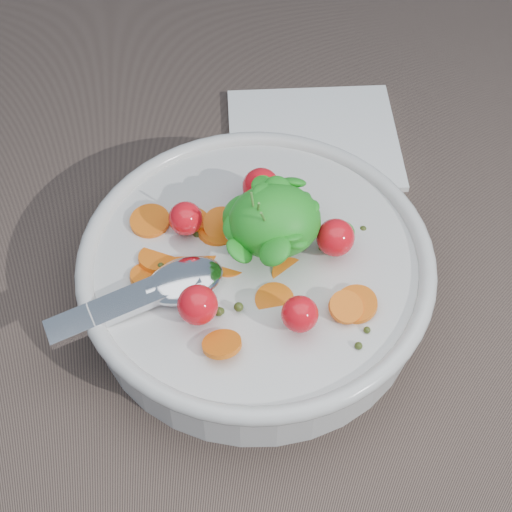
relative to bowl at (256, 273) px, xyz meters
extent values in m
plane|color=#715C51|center=(0.01, 0.02, -0.03)|extent=(6.00, 6.00, 0.00)
cylinder|color=silver|center=(0.00, 0.00, -0.01)|extent=(0.27, 0.27, 0.05)
torus|color=silver|center=(0.00, 0.00, 0.02)|extent=(0.28, 0.28, 0.01)
cylinder|color=silver|center=(0.00, 0.00, -0.03)|extent=(0.13, 0.13, 0.01)
cylinder|color=brown|center=(0.00, 0.00, -0.01)|extent=(0.24, 0.24, 0.04)
cylinder|color=orange|center=(0.03, -0.02, 0.02)|extent=(0.04, 0.04, 0.01)
cylinder|color=orange|center=(0.06, -0.06, 0.03)|extent=(0.03, 0.03, 0.01)
cylinder|color=orange|center=(0.01, -0.04, 0.02)|extent=(0.04, 0.04, 0.01)
cylinder|color=orange|center=(-0.03, 0.03, 0.02)|extent=(0.04, 0.04, 0.02)
cylinder|color=orange|center=(0.01, 0.08, 0.02)|extent=(0.04, 0.04, 0.01)
cylinder|color=orange|center=(-0.02, 0.04, 0.02)|extent=(0.04, 0.03, 0.02)
cylinder|color=orange|center=(-0.02, 0.00, 0.01)|extent=(0.03, 0.03, 0.01)
cylinder|color=orange|center=(-0.05, -0.01, 0.02)|extent=(0.04, 0.04, 0.01)
cylinder|color=orange|center=(0.01, 0.03, 0.03)|extent=(0.05, 0.05, 0.02)
cylinder|color=orange|center=(-0.05, 0.01, 0.02)|extent=(0.05, 0.05, 0.01)
cylinder|color=orange|center=(-0.05, 0.04, 0.02)|extent=(0.04, 0.04, 0.01)
cylinder|color=orange|center=(-0.08, -0.01, 0.02)|extent=(0.04, 0.04, 0.02)
cylinder|color=orange|center=(-0.05, -0.01, 0.02)|extent=(0.04, 0.04, 0.02)
cylinder|color=orange|center=(-0.08, 0.05, 0.02)|extent=(0.04, 0.04, 0.01)
cylinder|color=orange|center=(-0.03, -0.08, 0.03)|extent=(0.04, 0.04, 0.02)
cylinder|color=orange|center=(-0.08, 0.01, 0.02)|extent=(0.05, 0.05, 0.01)
cylinder|color=orange|center=(0.07, -0.05, 0.02)|extent=(0.05, 0.05, 0.01)
sphere|color=#384617|center=(-0.09, -0.02, 0.03)|extent=(0.01, 0.01, 0.01)
sphere|color=#384617|center=(-0.06, -0.01, 0.02)|extent=(0.01, 0.01, 0.01)
sphere|color=#384617|center=(0.00, 0.07, 0.02)|extent=(0.01, 0.01, 0.01)
sphere|color=#384617|center=(0.05, 0.00, 0.02)|extent=(0.01, 0.01, 0.01)
sphere|color=#384617|center=(0.04, 0.03, 0.02)|extent=(0.01, 0.01, 0.01)
sphere|color=#384617|center=(0.07, -0.07, 0.02)|extent=(0.01, 0.01, 0.01)
sphere|color=#384617|center=(0.01, 0.05, 0.02)|extent=(0.01, 0.01, 0.01)
sphere|color=#384617|center=(-0.02, -0.05, 0.02)|extent=(0.01, 0.01, 0.01)
sphere|color=#384617|center=(0.06, 0.00, 0.02)|extent=(0.01, 0.01, 0.01)
sphere|color=#384617|center=(-0.07, 0.00, 0.02)|extent=(0.01, 0.01, 0.01)
sphere|color=#384617|center=(0.06, -0.09, 0.02)|extent=(0.01, 0.01, 0.01)
sphere|color=#384617|center=(-0.04, -0.04, 0.02)|extent=(0.01, 0.01, 0.01)
sphere|color=#384617|center=(0.04, 0.01, 0.02)|extent=(0.01, 0.01, 0.01)
sphere|color=#384617|center=(-0.04, 0.03, 0.02)|extent=(0.01, 0.01, 0.01)
sphere|color=#384617|center=(0.09, 0.02, 0.02)|extent=(0.01, 0.01, 0.01)
sphere|color=#384617|center=(-0.03, -0.05, 0.02)|extent=(0.01, 0.01, 0.01)
sphere|color=#384617|center=(-0.03, -0.05, 0.02)|extent=(0.01, 0.01, 0.01)
sphere|color=#384617|center=(0.03, -0.06, 0.02)|extent=(0.01, 0.01, 0.01)
sphere|color=red|center=(0.06, 0.00, 0.04)|extent=(0.03, 0.03, 0.03)
sphere|color=red|center=(0.01, 0.06, 0.04)|extent=(0.03, 0.03, 0.03)
sphere|color=red|center=(-0.05, 0.03, 0.04)|extent=(0.03, 0.03, 0.03)
sphere|color=red|center=(-0.05, -0.05, 0.04)|extent=(0.03, 0.03, 0.03)
sphere|color=red|center=(0.02, -0.07, 0.04)|extent=(0.03, 0.03, 0.03)
ellipsoid|color=green|center=(0.02, 0.01, 0.05)|extent=(0.07, 0.06, 0.05)
ellipsoid|color=green|center=(0.00, 0.02, 0.04)|extent=(0.04, 0.04, 0.03)
ellipsoid|color=green|center=(0.01, 0.04, 0.06)|extent=(0.03, 0.03, 0.01)
ellipsoid|color=green|center=(0.01, -0.03, 0.06)|extent=(0.03, 0.03, 0.02)
ellipsoid|color=green|center=(0.01, 0.00, 0.07)|extent=(0.04, 0.03, 0.02)
ellipsoid|color=green|center=(0.07, 0.00, 0.04)|extent=(0.03, 0.03, 0.01)
ellipsoid|color=green|center=(0.02, -0.01, 0.06)|extent=(0.02, 0.02, 0.02)
ellipsoid|color=green|center=(0.02, 0.04, 0.05)|extent=(0.03, 0.03, 0.03)
ellipsoid|color=green|center=(0.01, 0.02, 0.07)|extent=(0.03, 0.03, 0.02)
ellipsoid|color=green|center=(-0.01, 0.02, 0.06)|extent=(0.02, 0.02, 0.02)
ellipsoid|color=green|center=(0.03, -0.01, 0.05)|extent=(0.02, 0.02, 0.01)
ellipsoid|color=green|center=(0.01, 0.01, 0.06)|extent=(0.02, 0.02, 0.02)
ellipsoid|color=green|center=(0.01, 0.02, 0.07)|extent=(0.03, 0.03, 0.01)
ellipsoid|color=green|center=(0.02, 0.03, 0.06)|extent=(0.03, 0.03, 0.02)
ellipsoid|color=green|center=(0.02, 0.02, 0.06)|extent=(0.04, 0.03, 0.03)
ellipsoid|color=green|center=(0.01, 0.02, 0.06)|extent=(0.03, 0.03, 0.03)
ellipsoid|color=green|center=(0.02, 0.01, 0.07)|extent=(0.03, 0.03, 0.02)
ellipsoid|color=green|center=(0.02, 0.01, 0.07)|extent=(0.02, 0.02, 0.02)
ellipsoid|color=green|center=(-0.01, 0.01, 0.05)|extent=(0.03, 0.03, 0.02)
ellipsoid|color=green|center=(-0.01, -0.01, 0.05)|extent=(0.03, 0.03, 0.02)
ellipsoid|color=green|center=(0.04, 0.02, 0.05)|extent=(0.03, 0.03, 0.03)
ellipsoid|color=green|center=(0.04, 0.01, 0.06)|extent=(0.03, 0.03, 0.02)
ellipsoid|color=green|center=(0.03, 0.00, 0.05)|extent=(0.03, 0.03, 0.02)
ellipsoid|color=green|center=(0.03, 0.04, 0.06)|extent=(0.03, 0.03, 0.03)
ellipsoid|color=green|center=(0.02, 0.03, 0.05)|extent=(0.02, 0.02, 0.01)
ellipsoid|color=green|center=(0.03, 0.00, 0.06)|extent=(0.02, 0.02, 0.02)
ellipsoid|color=green|center=(0.02, 0.02, 0.05)|extent=(0.03, 0.02, 0.02)
cylinder|color=#4C8C33|center=(0.00, 0.00, 0.06)|extent=(0.01, 0.01, 0.05)
cylinder|color=#4C8C33|center=(0.01, 0.00, 0.06)|extent=(0.01, 0.01, 0.04)
cylinder|color=#4C8C33|center=(0.00, 0.01, 0.06)|extent=(0.00, 0.02, 0.04)
ellipsoid|color=silver|center=(-0.06, -0.02, 0.02)|extent=(0.07, 0.06, 0.02)
cube|color=silver|center=(-0.10, -0.03, 0.02)|extent=(0.12, 0.06, 0.02)
cylinder|color=silver|center=(-0.08, -0.03, 0.03)|extent=(0.02, 0.02, 0.01)
cube|color=white|center=(0.08, 0.18, -0.03)|extent=(0.17, 0.15, 0.01)
camera|label=1|loc=(-0.04, -0.37, 0.51)|focal=55.00mm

